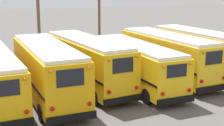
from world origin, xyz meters
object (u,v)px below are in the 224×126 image
at_px(school_bus_1, 47,69).
at_px(school_bus_4, 167,55).
at_px(school_bus_2, 87,61).
at_px(school_bus_5, 203,52).
at_px(school_bus_3, 136,63).

distance_m(school_bus_1, school_bus_4, 9.15).
distance_m(school_bus_2, school_bus_5, 9.18).
bearing_deg(school_bus_3, school_bus_2, 156.99).
bearing_deg(school_bus_1, school_bus_5, 0.65).
relative_size(school_bus_3, school_bus_4, 1.01).
bearing_deg(school_bus_2, school_bus_4, -5.24).
xyz_separation_m(school_bus_2, school_bus_3, (3.04, -1.29, -0.19)).
relative_size(school_bus_1, school_bus_2, 1.03).
relative_size(school_bus_4, school_bus_5, 0.92).
height_order(school_bus_4, school_bus_5, school_bus_5).
distance_m(school_bus_3, school_bus_4, 3.14).
distance_m(school_bus_2, school_bus_3, 3.31).
relative_size(school_bus_3, school_bus_5, 0.93).
relative_size(school_bus_1, school_bus_4, 1.03).
distance_m(school_bus_3, school_bus_5, 6.10).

